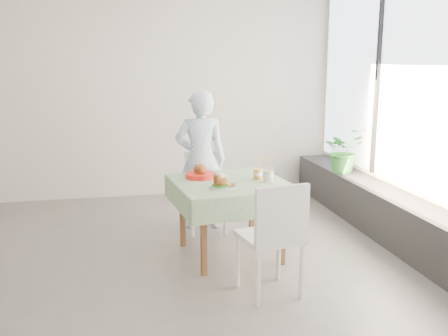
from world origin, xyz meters
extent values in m
plane|color=#5C5957|center=(0.00, 0.00, 0.00)|extent=(6.00, 6.00, 0.00)
cube|color=silver|center=(0.00, 2.50, 1.40)|extent=(6.00, 0.02, 2.80)
cube|color=silver|center=(0.00, -2.50, 1.40)|extent=(6.00, 0.02, 2.80)
cube|color=silver|center=(3.00, 0.00, 1.40)|extent=(0.02, 5.00, 2.80)
cube|color=#D1E0F9|center=(2.97, 0.00, 1.65)|extent=(0.01, 4.80, 2.18)
cube|color=black|center=(2.80, 0.00, 0.25)|extent=(0.40, 4.80, 0.50)
cube|color=brown|center=(1.02, 0.06, 0.71)|extent=(1.00, 1.00, 0.04)
cube|color=silver|center=(1.02, 0.06, 0.74)|extent=(1.16, 1.16, 0.01)
cube|color=white|center=(0.92, 0.82, 0.44)|extent=(0.41, 0.41, 0.04)
cube|color=white|center=(0.92, 1.00, 0.67)|extent=(0.41, 0.04, 0.41)
cube|color=white|center=(1.16, -0.81, 0.48)|extent=(0.52, 0.52, 0.04)
cube|color=white|center=(1.19, -1.01, 0.73)|extent=(0.45, 0.12, 0.45)
imported|color=#99CAF6|center=(0.88, 0.96, 0.78)|extent=(0.61, 0.44, 1.57)
cylinder|color=white|center=(0.91, -0.16, 0.75)|extent=(0.28, 0.28, 0.02)
cylinder|color=#155716|center=(0.88, -0.16, 0.76)|extent=(0.15, 0.15, 0.02)
ellipsoid|color=brown|center=(0.88, -0.16, 0.81)|extent=(0.13, 0.12, 0.10)
ellipsoid|color=white|center=(0.88, -0.16, 0.85)|extent=(0.09, 0.09, 0.06)
cylinder|color=#A11E0F|center=(1.00, -0.18, 0.77)|extent=(0.05, 0.05, 0.02)
cylinder|color=white|center=(1.31, 0.11, 0.80)|extent=(0.09, 0.09, 0.12)
cylinder|color=#FF9F15|center=(1.31, 0.11, 0.79)|extent=(0.08, 0.08, 0.09)
cylinder|color=white|center=(1.31, 0.11, 0.87)|extent=(0.09, 0.09, 0.01)
cylinder|color=yellow|center=(1.31, 0.11, 0.91)|extent=(0.01, 0.03, 0.17)
cylinder|color=white|center=(1.37, -0.05, 0.81)|extent=(0.10, 0.10, 0.14)
cylinder|color=beige|center=(1.37, -0.05, 0.80)|extent=(0.09, 0.09, 0.10)
cylinder|color=white|center=(1.37, -0.05, 0.89)|extent=(0.11, 0.11, 0.01)
cylinder|color=yellow|center=(1.38, -0.05, 0.94)|extent=(0.01, 0.04, 0.20)
cylinder|color=red|center=(0.77, 0.26, 0.77)|extent=(0.30, 0.30, 0.05)
cylinder|color=white|center=(0.77, 0.26, 0.78)|extent=(0.25, 0.25, 0.02)
ellipsoid|color=brown|center=(0.77, 0.26, 0.83)|extent=(0.13, 0.12, 0.11)
imported|color=#2E7527|center=(2.73, 1.24, 0.78)|extent=(0.62, 0.57, 0.56)
camera|label=1|loc=(0.02, -4.46, 1.86)|focal=40.00mm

